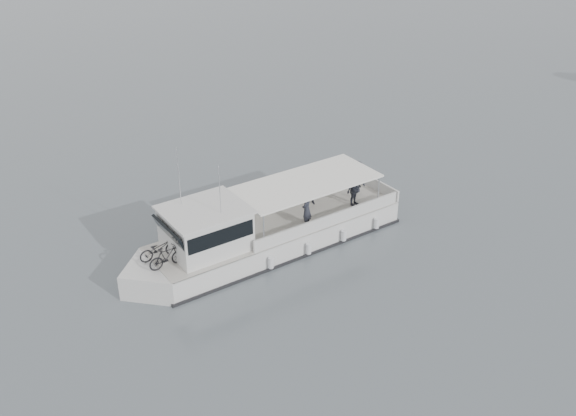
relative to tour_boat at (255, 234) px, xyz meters
name	(u,v)px	position (x,y,z in m)	size (l,w,h in m)	color
ground	(148,282)	(-4.50, -0.12, -0.85)	(1400.00, 1400.00, 0.00)	#515960
tour_boat	(255,234)	(0.00, 0.00, 0.00)	(12.40, 4.49, 5.16)	silver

